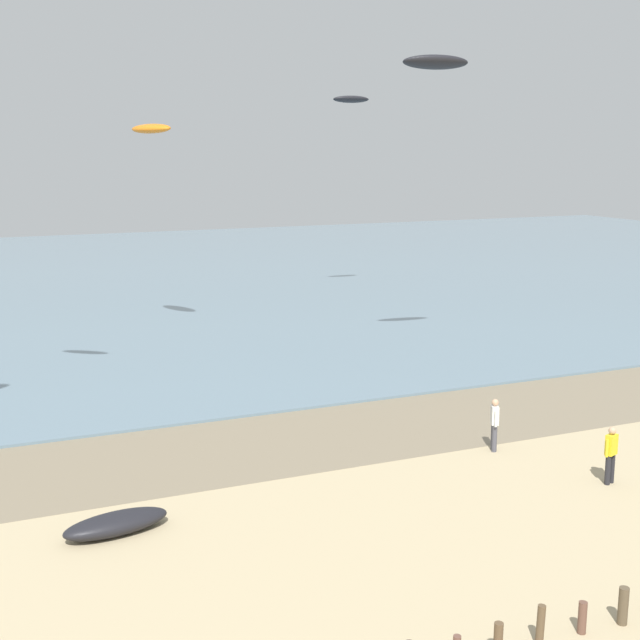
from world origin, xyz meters
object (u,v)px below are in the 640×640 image
person_nearest_camera (611,453)px  kite_aloft_6 (436,62)px  kite_aloft_0 (151,129)px  kite_aloft_5 (351,99)px  grounded_kite (116,524)px  person_by_waterline (494,423)px

person_nearest_camera → kite_aloft_6: 19.11m
person_nearest_camera → kite_aloft_0: kite_aloft_0 is taller
kite_aloft_5 → kite_aloft_6: bearing=77.8°
person_nearest_camera → grounded_kite: size_ratio=0.63×
kite_aloft_0 → kite_aloft_6: size_ratio=0.97×
person_nearest_camera → kite_aloft_0: size_ratio=0.60×
person_by_waterline → grounded_kite: (-12.29, -1.38, -0.65)m
kite_aloft_0 → kite_aloft_5: 15.78m
person_by_waterline → kite_aloft_5: size_ratio=0.72×
person_nearest_camera → grounded_kite: 13.93m
person_nearest_camera → person_by_waterline: size_ratio=1.00×
person_by_waterline → kite_aloft_0: bearing=105.6°
person_by_waterline → kite_aloft_6: kite_aloft_6 is taller
person_by_waterline → kite_aloft_0: (-5.83, 20.93, 9.50)m
grounded_kite → kite_aloft_0: size_ratio=0.95×
grounded_kite → person_nearest_camera: bearing=-19.5°
kite_aloft_0 → kite_aloft_5: size_ratio=1.21×
grounded_kite → kite_aloft_6: bearing=27.1°
grounded_kite → kite_aloft_5: kite_aloft_5 is taller
kite_aloft_6 → kite_aloft_0: bearing=-38.8°
kite_aloft_0 → kite_aloft_5: bearing=92.3°
kite_aloft_0 → kite_aloft_6: kite_aloft_6 is taller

